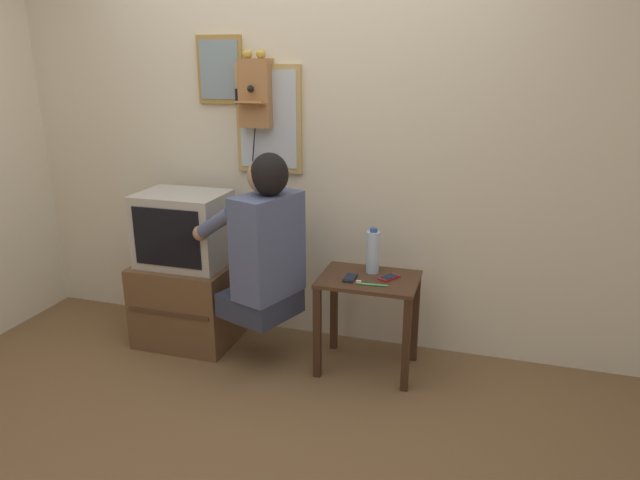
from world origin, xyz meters
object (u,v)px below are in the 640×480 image
framed_picture (220,70)px  water_bottle (373,252)px  cell_phone_held (350,278)px  cell_phone_spare (389,277)px  wall_phone_antique (256,92)px  toothbrush (370,284)px  television (183,229)px  wall_mirror (269,119)px  person (264,244)px

framed_picture → water_bottle: 1.43m
cell_phone_held → cell_phone_spare: bearing=18.8°
wall_phone_antique → water_bottle: wall_phone_antique is taller
toothbrush → television: bearing=79.3°
wall_mirror → cell_phone_held: size_ratio=5.14×
wall_mirror → water_bottle: (0.71, -0.24, -0.69)m
television → wall_phone_antique: (0.39, 0.26, 0.80)m
person → television: size_ratio=1.81×
water_bottle → wall_mirror: bearing=161.5°
water_bottle → toothbrush: 0.23m
television → cell_phone_held: television is taller
wall_mirror → cell_phone_held: (0.61, -0.38, -0.81)m
person → cell_phone_held: bearing=-59.1°
framed_picture → water_bottle: (1.02, -0.24, -0.98)m
wall_mirror → toothbrush: 1.18m
television → cell_phone_spare: bearing=-0.2°
wall_mirror → cell_phone_spare: (0.82, -0.31, -0.81)m
person → water_bottle: 0.61m
television → framed_picture: 0.98m
cell_phone_spare → toothbrush: bearing=-88.4°
framed_picture → cell_phone_held: framed_picture is taller
cell_phone_held → cell_phone_spare: (0.20, 0.07, 0.00)m
person → wall_phone_antique: wall_phone_antique is taller
television → wall_phone_antique: wall_phone_antique is taller
television → wall_mirror: bearing=33.5°
framed_picture → cell_phone_spare: 1.60m
television → water_bottle: size_ratio=1.99×
wall_phone_antique → toothbrush: 1.31m
wall_phone_antique → cell_phone_spare: (0.88, -0.27, -0.97)m
television → person: bearing=-15.3°
person → cell_phone_spare: size_ratio=6.93×
framed_picture → wall_mirror: bearing=-0.6°
television → toothbrush: 1.21m
person → wall_phone_antique: (-0.20, 0.42, 0.79)m
wall_mirror → water_bottle: wall_mirror is taller
television → toothbrush: size_ratio=3.06×
cell_phone_held → water_bottle: 0.21m
framed_picture → wall_mirror: 0.42m
person → television: (-0.60, 0.16, -0.01)m
toothbrush → water_bottle: bearing=3.6°
television → framed_picture: framed_picture is taller
wall_phone_antique → framed_picture: (-0.25, 0.04, 0.12)m
cell_phone_held → toothbrush: 0.14m
framed_picture → cell_phone_held: bearing=-22.4°
wall_phone_antique → toothbrush: size_ratio=4.79×
cell_phone_held → toothbrush: bearing=-26.0°
cell_phone_spare → water_bottle: water_bottle is taller
person → wall_mirror: 0.79m
wall_phone_antique → cell_phone_spare: wall_phone_antique is taller
water_bottle → person: bearing=-158.0°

